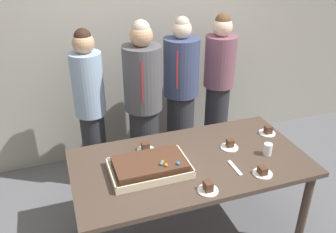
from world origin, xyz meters
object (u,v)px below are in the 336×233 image
Objects in this scene: plated_slice_near_right at (146,148)px; person_striped_tie_right at (91,109)px; plated_slice_far_left at (230,145)px; plated_slice_near_left at (268,131)px; party_table at (190,169)px; person_far_right_suit at (218,87)px; person_green_shirt_behind at (144,106)px; drink_cup_nearest at (268,149)px; sheet_cake at (150,166)px; plated_slice_far_right at (208,188)px; plated_slice_center_front at (262,172)px; person_serving_front at (181,96)px; cake_server_utensil at (235,168)px.

person_striped_tie_right reaches higher than plated_slice_near_right.
plated_slice_far_left is 1.41m from person_striped_tie_right.
plated_slice_near_left reaches higher than plated_slice_near_right.
party_table is 1.38m from person_far_right_suit.
drink_cup_nearest is at bearing 50.73° from person_green_shirt_behind.
sheet_cake reaches higher than party_table.
sheet_cake reaches higher than plated_slice_far_right.
plated_slice_far_right is (-0.85, -0.56, 0.00)m from plated_slice_near_left.
plated_slice_near_right is 1.01m from drink_cup_nearest.
person_striped_tie_right is at bearing -93.93° from person_green_shirt_behind.
person_green_shirt_behind is (0.16, 0.62, 0.08)m from plated_slice_near_right.
drink_cup_nearest is 1.27m from person_green_shirt_behind.
person_serving_front is at bearing 95.56° from plated_slice_center_front.
plated_slice_far_right reaches higher than plated_slice_center_front.
plated_slice_near_right is at bearing 141.76° from cake_server_utensil.
party_table is 12.56× the size of plated_slice_far_left.
plated_slice_far_left is at bearing -167.46° from plated_slice_near_left.
person_striped_tie_right is at bearing 128.38° from plated_slice_center_front.
plated_slice_near_right reaches higher than plated_slice_center_front.
plated_slice_far_right is at bearing -149.91° from cake_server_utensil.
drink_cup_nearest is at bearing -10.79° from party_table.
person_far_right_suit is (0.82, 1.51, 0.06)m from plated_slice_far_right.
person_far_right_suit is (0.79, 1.12, 0.17)m from party_table.
person_far_right_suit is at bearing 69.26° from cake_server_utensil.
person_striped_tie_right reaches higher than party_table.
plated_slice_center_front is 0.09× the size of person_green_shirt_behind.
person_far_right_suit is (1.14, 1.15, 0.04)m from sheet_cake.
person_green_shirt_behind is 1.04× the size of person_striped_tie_right.
plated_slice_near_left is at bearing 62.16° from person_serving_front.
person_green_shirt_behind reaches higher than sheet_cake.
plated_slice_far_right is 1.50× the size of drink_cup_nearest.
plated_slice_center_front is at bearing -37.83° from party_table.
person_green_shirt_behind is 0.97m from person_far_right_suit.
person_serving_front reaches higher than plated_slice_center_front.
party_table is at bearing 142.17° from plated_slice_center_front.
plated_slice_near_left is 0.35m from drink_cup_nearest.
drink_cup_nearest is 0.06× the size of person_far_right_suit.
plated_slice_center_front is 1.50× the size of drink_cup_nearest.
person_serving_front is (0.34, 1.43, 0.06)m from plated_slice_far_right.
sheet_cake reaches higher than plated_slice_center_front.
plated_slice_far_left reaches higher than plated_slice_center_front.
plated_slice_far_right is at bearing -93.97° from party_table.
sheet_cake is 4.03× the size of plated_slice_center_front.
plated_slice_near_right is at bearing -6.80° from person_far_right_suit.
plated_slice_far_left is (0.39, 0.07, 0.11)m from party_table.
plated_slice_far_left is 0.09× the size of person_green_shirt_behind.
plated_slice_near_right is 0.85m from person_striped_tie_right.
person_green_shirt_behind is (-0.12, 1.27, 0.08)m from plated_slice_far_right.
cake_server_utensil is at bearing -165.93° from drink_cup_nearest.
person_green_shirt_behind reaches higher than drink_cup_nearest.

